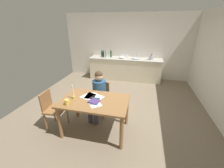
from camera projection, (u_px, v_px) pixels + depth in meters
name	position (u px, v px, depth m)	size (l,w,h in m)	color
ground_plane	(113.00, 107.00, 4.02)	(5.20, 5.20, 0.04)	#7A6B56
wall_back	(127.00, 47.00, 5.81)	(5.20, 0.12, 2.60)	silver
kitchen_counter	(125.00, 69.00, 5.83)	(2.93, 0.64, 0.90)	beige
dining_table	(95.00, 105.00, 2.87)	(1.38, 0.86, 0.77)	olive
chair_at_table	(101.00, 97.00, 3.56)	(0.45, 0.45, 0.85)	olive
person_seated	(98.00, 92.00, 3.35)	(0.37, 0.62, 1.19)	navy
chair_side_empty	(53.00, 108.00, 3.04)	(0.43, 0.43, 0.88)	olive
coffee_mug	(67.00, 102.00, 2.65)	(0.12, 0.08, 0.11)	#F2CC4C
candlestick	(73.00, 95.00, 2.86)	(0.06, 0.06, 0.30)	gold
book_magazine	(95.00, 101.00, 2.77)	(0.15, 0.26, 0.02)	navy
book_cookery	(94.00, 102.00, 2.74)	(0.20, 0.17, 0.03)	#473372
paper_letter	(88.00, 96.00, 2.99)	(0.21, 0.30, 0.00)	white
paper_bill	(91.00, 96.00, 3.00)	(0.21, 0.30, 0.00)	white
paper_envelope	(96.00, 98.00, 2.90)	(0.21, 0.30, 0.00)	white
paper_receipt	(95.00, 103.00, 2.70)	(0.21, 0.30, 0.00)	white
sink_unit	(136.00, 58.00, 5.55)	(0.36, 0.36, 0.24)	#B2B7BC
bottle_oil	(102.00, 54.00, 5.89)	(0.06, 0.06, 0.28)	black
bottle_vinegar	(103.00, 54.00, 5.79)	(0.07, 0.07, 0.28)	black
bottle_wine_red	(106.00, 54.00, 5.75)	(0.06, 0.06, 0.31)	#8C999E
bottle_sauce	(111.00, 54.00, 5.82)	(0.07, 0.07, 0.30)	#194C23
mixing_bowl	(122.00, 57.00, 5.61)	(0.22, 0.22, 0.10)	white
stovetop_kettle	(151.00, 57.00, 5.40)	(0.18, 0.18, 0.22)	#B7BABF
wine_glass_near_sink	(127.00, 55.00, 5.73)	(0.07, 0.07, 0.15)	silver
wine_glass_by_kettle	(124.00, 55.00, 5.75)	(0.07, 0.07, 0.15)	silver
wine_glass_back_left	(122.00, 55.00, 5.77)	(0.07, 0.07, 0.15)	silver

